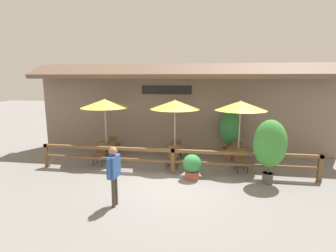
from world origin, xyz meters
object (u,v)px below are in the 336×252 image
(dining_table_near, at_px, (107,146))
(patio_umbrella_middle, at_px, (175,105))
(chair_far_streetside, at_px, (241,159))
(potted_plant_broad_leaf, at_px, (270,145))
(chair_middle_streetside, at_px, (173,156))
(chair_far_wallside, at_px, (236,149))
(dining_table_far, at_px, (238,152))
(potted_plant_entrance_palm, at_px, (192,166))
(dining_table_middle, at_px, (175,149))
(potted_plant_corner_fern, at_px, (229,130))
(patio_umbrella_near, at_px, (105,104))
(chair_near_wallside, at_px, (114,144))
(chair_middle_wallside, at_px, (176,147))
(patio_umbrella_far, at_px, (241,106))
(chair_near_streetside, at_px, (100,152))
(pedestrian, at_px, (114,169))

(dining_table_near, distance_m, patio_umbrella_middle, 3.60)
(patio_umbrella_middle, bearing_deg, dining_table_near, 178.68)
(chair_far_streetside, relative_size, potted_plant_broad_leaf, 0.40)
(chair_far_streetside, bearing_deg, patio_umbrella_middle, 156.06)
(chair_middle_streetside, relative_size, chair_far_wallside, 1.00)
(dining_table_far, height_order, potted_plant_entrance_palm, potted_plant_entrance_palm)
(dining_table_middle, height_order, potted_plant_corner_fern, potted_plant_corner_fern)
(chair_middle_streetside, bearing_deg, patio_umbrella_near, 167.58)
(dining_table_near, relative_size, chair_near_wallside, 1.05)
(chair_middle_wallside, distance_m, dining_table_far, 2.73)
(patio_umbrella_far, height_order, chair_far_streetside, patio_umbrella_far)
(chair_near_wallside, relative_size, patio_umbrella_far, 0.33)
(patio_umbrella_near, height_order, patio_umbrella_far, same)
(chair_near_streetside, height_order, patio_umbrella_far, patio_umbrella_far)
(chair_far_wallside, bearing_deg, patio_umbrella_near, 9.59)
(dining_table_middle, relative_size, potted_plant_entrance_palm, 1.03)
(chair_middle_streetside, bearing_deg, potted_plant_broad_leaf, -16.40)
(dining_table_middle, distance_m, chair_middle_streetside, 0.70)
(dining_table_middle, bearing_deg, pedestrian, -106.13)
(chair_far_wallside, bearing_deg, dining_table_near, 9.59)
(potted_plant_broad_leaf, bearing_deg, patio_umbrella_middle, 152.08)
(patio_umbrella_middle, relative_size, chair_far_wallside, 3.06)
(patio_umbrella_far, height_order, potted_plant_entrance_palm, patio_umbrella_far)
(dining_table_near, relative_size, pedestrian, 0.54)
(patio_umbrella_far, xyz_separation_m, potted_plant_broad_leaf, (0.79, -1.79, -1.10))
(potted_plant_broad_leaf, bearing_deg, patio_umbrella_far, 113.79)
(patio_umbrella_far, height_order, pedestrian, patio_umbrella_far)
(chair_near_streetside, distance_m, chair_far_wallside, 5.84)
(dining_table_near, distance_m, potted_plant_broad_leaf, 6.79)
(patio_umbrella_near, height_order, pedestrian, patio_umbrella_near)
(chair_middle_streetside, xyz_separation_m, chair_far_wallside, (2.61, 1.34, 0.00))
(chair_near_streetside, relative_size, chair_middle_streetside, 1.00)
(chair_middle_streetside, height_order, potted_plant_corner_fern, potted_plant_corner_fern)
(chair_near_wallside, relative_size, chair_middle_streetside, 1.00)
(chair_middle_wallside, height_order, chair_far_streetside, same)
(chair_middle_streetside, height_order, chair_far_wallside, same)
(dining_table_near, height_order, dining_table_middle, same)
(chair_near_streetside, bearing_deg, dining_table_far, 5.76)
(potted_plant_corner_fern, relative_size, pedestrian, 1.25)
(dining_table_near, xyz_separation_m, chair_middle_streetside, (3.06, -0.77, -0.07))
(patio_umbrella_middle, xyz_separation_m, potted_plant_broad_leaf, (3.41, -1.81, -1.10))
(dining_table_near, height_order, chair_near_wallside, chair_near_wallside)
(pedestrian, bearing_deg, chair_far_streetside, 137.11)
(potted_plant_entrance_palm, bearing_deg, dining_table_near, 154.71)
(chair_middle_streetside, height_order, patio_umbrella_far, patio_umbrella_far)
(patio_umbrella_middle, relative_size, potted_plant_corner_fern, 1.25)
(pedestrian, bearing_deg, potted_plant_broad_leaf, 121.88)
(dining_table_near, xyz_separation_m, chair_far_wallside, (5.68, 0.57, -0.07))
(patio_umbrella_far, distance_m, potted_plant_corner_fern, 1.71)
(chair_near_streetside, xyz_separation_m, potted_plant_entrance_palm, (3.91, -1.09, -0.03))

